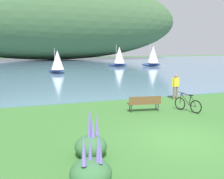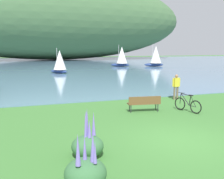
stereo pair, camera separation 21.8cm
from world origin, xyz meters
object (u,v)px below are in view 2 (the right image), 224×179
at_px(park_bench_near_camera, 144,102).
at_px(person_at_shoreline, 176,85).
at_px(sailboat_mid_bay, 60,61).
at_px(bicycle_leaning_near_bench, 188,105).
at_px(sailboat_toward_hillside, 122,56).
at_px(sailboat_nearest_to_shore, 156,56).

bearing_deg(park_bench_near_camera, person_at_shoreline, 34.71).
bearing_deg(sailboat_mid_bay, person_at_shoreline, -76.24).
relative_size(person_at_shoreline, sailboat_mid_bay, 0.50).
relative_size(park_bench_near_camera, bicycle_leaning_near_bench, 1.09).
distance_m(sailboat_mid_bay, sailboat_toward_hillside, 16.28).
bearing_deg(park_bench_near_camera, sailboat_toward_hillside, 71.37).
xyz_separation_m(person_at_shoreline, sailboat_toward_hillside, (7.71, 30.97, 0.98)).
bearing_deg(bicycle_leaning_near_bench, sailboat_toward_hillside, 75.24).
distance_m(park_bench_near_camera, person_at_shoreline, 4.35).
bearing_deg(sailboat_nearest_to_shore, sailboat_mid_bay, -156.55).
bearing_deg(sailboat_toward_hillside, bicycle_leaning_near_bench, -104.76).
bearing_deg(person_at_shoreline, bicycle_leaning_near_bench, -111.90).
height_order(person_at_shoreline, sailboat_toward_hillside, sailboat_toward_hillside).
distance_m(person_at_shoreline, sailboat_toward_hillside, 31.93).
height_order(park_bench_near_camera, sailboat_nearest_to_shore, sailboat_nearest_to_shore).
height_order(park_bench_near_camera, bicycle_leaning_near_bench, bicycle_leaning_near_bench).
height_order(bicycle_leaning_near_bench, sailboat_nearest_to_shore, sailboat_nearest_to_shore).
distance_m(person_at_shoreline, sailboat_mid_bay, 21.61).
bearing_deg(person_at_shoreline, sailboat_mid_bay, 103.76).
xyz_separation_m(bicycle_leaning_near_bench, person_at_shoreline, (1.30, 3.22, 0.58)).
height_order(sailboat_nearest_to_shore, sailboat_mid_bay, sailboat_nearest_to_shore).
xyz_separation_m(sailboat_nearest_to_shore, sailboat_toward_hillside, (-6.25, 1.71, -0.07)).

